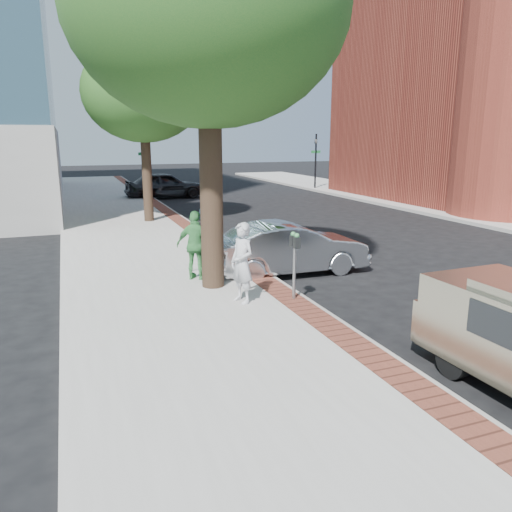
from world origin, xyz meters
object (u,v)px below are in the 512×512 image
person_gray (242,263)px  person_green (196,245)px  parking_meter (295,252)px  sedan_silver (289,248)px  person_officer (206,242)px  bg_car (165,185)px

person_gray → person_green: 2.13m
person_gray → person_green: bearing=174.6°
person_green → parking_meter: bearing=157.6°
parking_meter → sedan_silver: bearing=67.7°
parking_meter → sedan_silver: (1.00, 2.44, -0.51)m
person_gray → sedan_silver: size_ratio=0.41×
person_officer → person_green: 0.38m
sedan_silver → bg_car: (0.09, 18.18, 0.09)m
person_officer → bg_car: bearing=-28.3°
sedan_silver → bg_car: 18.18m
person_gray → sedan_silver: bearing=118.6°
person_green → bg_car: person_green is taller
sedan_silver → person_officer: bearing=89.7°
parking_meter → sedan_silver: parking_meter is taller
person_green → bg_car: 18.54m
person_green → person_officer: bearing=-113.0°
person_gray → sedan_silver: person_gray is taller
person_officer → sedan_silver: person_officer is taller
person_officer → person_gray: bearing=162.8°
sedan_silver → person_green: bearing=94.6°
person_officer → bg_car: person_officer is taller
parking_meter → person_officer: 2.81m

